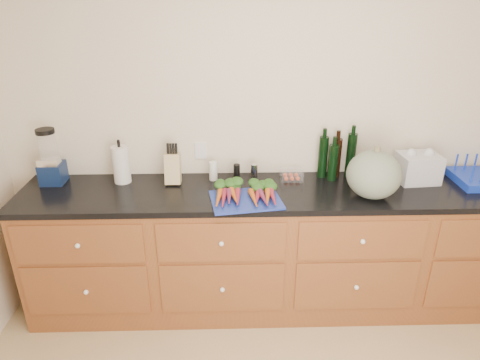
{
  "coord_description": "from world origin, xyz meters",
  "views": [
    {
      "loc": [
        -0.4,
        -1.32,
        2.19
      ],
      "look_at": [
        -0.33,
        1.2,
        1.06
      ],
      "focal_mm": 32.0,
      "sensor_mm": 36.0,
      "label": 1
    }
  ],
  "objects_px": {
    "cutting_board": "(246,200)",
    "squash": "(374,175)",
    "carrots": "(246,192)",
    "blender_appliance": "(50,160)",
    "paper_towel": "(121,165)",
    "tomato_box": "(291,175)",
    "knife_block": "(173,169)"
  },
  "relations": [
    {
      "from": "blender_appliance",
      "to": "carrots",
      "type": "bearing_deg",
      "value": -11.43
    },
    {
      "from": "squash",
      "to": "paper_towel",
      "type": "bearing_deg",
      "value": 170.5
    },
    {
      "from": "cutting_board",
      "to": "knife_block",
      "type": "relative_size",
      "value": 2.1
    },
    {
      "from": "cutting_board",
      "to": "squash",
      "type": "distance_m",
      "value": 0.84
    },
    {
      "from": "carrots",
      "to": "squash",
      "type": "xyz_separation_m",
      "value": [
        0.83,
        -0.01,
        0.12
      ]
    },
    {
      "from": "squash",
      "to": "blender_appliance",
      "type": "height_order",
      "value": "blender_appliance"
    },
    {
      "from": "carrots",
      "to": "squash",
      "type": "bearing_deg",
      "value": -0.63
    },
    {
      "from": "blender_appliance",
      "to": "knife_block",
      "type": "xyz_separation_m",
      "value": [
        0.84,
        -0.02,
        -0.07
      ]
    },
    {
      "from": "carrots",
      "to": "paper_towel",
      "type": "height_order",
      "value": "paper_towel"
    },
    {
      "from": "blender_appliance",
      "to": "tomato_box",
      "type": "bearing_deg",
      "value": 0.41
    },
    {
      "from": "carrots",
      "to": "knife_block",
      "type": "relative_size",
      "value": 2.0
    },
    {
      "from": "carrots",
      "to": "squash",
      "type": "distance_m",
      "value": 0.83
    },
    {
      "from": "paper_towel",
      "to": "blender_appliance",
      "type": "bearing_deg",
      "value": -179.75
    },
    {
      "from": "knife_block",
      "to": "tomato_box",
      "type": "height_order",
      "value": "knife_block"
    },
    {
      "from": "squash",
      "to": "paper_towel",
      "type": "height_order",
      "value": "squash"
    },
    {
      "from": "squash",
      "to": "blender_appliance",
      "type": "bearing_deg",
      "value": 172.64
    },
    {
      "from": "squash",
      "to": "paper_towel",
      "type": "relative_size",
      "value": 1.33
    },
    {
      "from": "carrots",
      "to": "tomato_box",
      "type": "distance_m",
      "value": 0.44
    },
    {
      "from": "squash",
      "to": "paper_towel",
      "type": "xyz_separation_m",
      "value": [
        -1.68,
        0.28,
        -0.03
      ]
    },
    {
      "from": "squash",
      "to": "cutting_board",
      "type": "bearing_deg",
      "value": -177.33
    },
    {
      "from": "blender_appliance",
      "to": "paper_towel",
      "type": "distance_m",
      "value": 0.48
    },
    {
      "from": "carrots",
      "to": "blender_appliance",
      "type": "relative_size",
      "value": 1.07
    },
    {
      "from": "cutting_board",
      "to": "carrots",
      "type": "relative_size",
      "value": 1.05
    },
    {
      "from": "cutting_board",
      "to": "paper_towel",
      "type": "height_order",
      "value": "paper_towel"
    },
    {
      "from": "carrots",
      "to": "paper_towel",
      "type": "bearing_deg",
      "value": 162.35
    },
    {
      "from": "carrots",
      "to": "tomato_box",
      "type": "bearing_deg",
      "value": 39.74
    },
    {
      "from": "cutting_board",
      "to": "knife_block",
      "type": "bearing_deg",
      "value": 148.87
    },
    {
      "from": "carrots",
      "to": "cutting_board",
      "type": "bearing_deg",
      "value": -90.0
    },
    {
      "from": "blender_appliance",
      "to": "squash",
      "type": "bearing_deg",
      "value": -7.36
    },
    {
      "from": "carrots",
      "to": "blender_appliance",
      "type": "distance_m",
      "value": 1.37
    },
    {
      "from": "blender_appliance",
      "to": "tomato_box",
      "type": "height_order",
      "value": "blender_appliance"
    },
    {
      "from": "carrots",
      "to": "knife_block",
      "type": "xyz_separation_m",
      "value": [
        -0.5,
        0.25,
        0.07
      ]
    }
  ]
}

